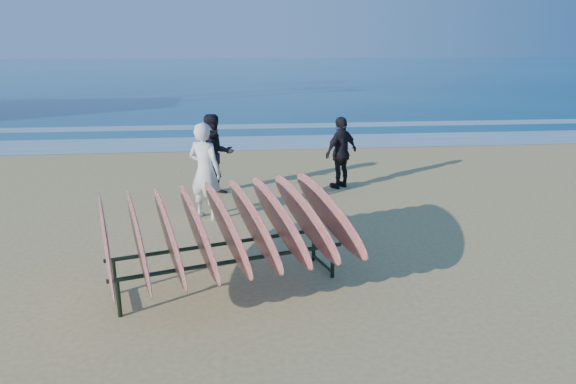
% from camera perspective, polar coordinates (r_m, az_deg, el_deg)
% --- Properties ---
extents(ground, '(120.00, 120.00, 0.00)m').
position_cam_1_polar(ground, '(7.92, 0.60, -8.24)').
color(ground, tan).
rests_on(ground, ground).
extents(ocean, '(160.00, 160.00, 0.00)m').
position_cam_1_polar(ocean, '(62.25, -5.26, 13.29)').
color(ocean, navy).
rests_on(ocean, ground).
extents(foam_near, '(160.00, 160.00, 0.00)m').
position_cam_1_polar(foam_near, '(17.49, -3.10, 5.51)').
color(foam_near, white).
rests_on(foam_near, ground).
extents(foam_far, '(160.00, 160.00, 0.00)m').
position_cam_1_polar(foam_far, '(20.93, -3.59, 7.30)').
color(foam_far, white).
rests_on(foam_far, ground).
extents(surfboard_rack, '(3.73, 3.25, 1.42)m').
position_cam_1_polar(surfboard_rack, '(7.05, -6.93, -3.84)').
color(surfboard_rack, black).
rests_on(surfboard_rack, ground).
extents(person_white, '(0.81, 0.74, 1.87)m').
position_cam_1_polar(person_white, '(9.87, -9.21, 2.30)').
color(person_white, silver).
rests_on(person_white, ground).
extents(person_dark_a, '(1.06, 0.94, 1.80)m').
position_cam_1_polar(person_dark_a, '(11.42, -8.16, 4.08)').
color(person_dark_a, black).
rests_on(person_dark_a, ground).
extents(person_dark_b, '(1.03, 0.91, 1.67)m').
position_cam_1_polar(person_dark_b, '(11.94, 5.93, 4.38)').
color(person_dark_b, black).
rests_on(person_dark_b, ground).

